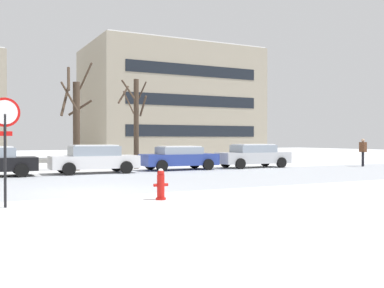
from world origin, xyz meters
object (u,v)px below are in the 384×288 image
object	(u,v)px
fire_hydrant	(161,184)
pedestrian_crossing	(363,150)
parked_car_white	(94,159)
parked_car_silver	(253,156)
parked_car_blue	(179,157)
stop_sign	(5,130)

from	to	relation	value
fire_hydrant	pedestrian_crossing	distance (m)	20.10
parked_car_white	parked_car_silver	xyz separation A→B (m)	(10.04, 0.16, -0.00)
parked_car_blue	parked_car_silver	bearing A→B (deg)	-2.17
parked_car_silver	fire_hydrant	bearing A→B (deg)	-134.82
parked_car_white	parked_car_blue	world-z (taller)	parked_car_white
parked_car_blue	pedestrian_crossing	bearing A→B (deg)	-11.28
stop_sign	parked_car_silver	world-z (taller)	stop_sign
parked_car_white	parked_car_silver	bearing A→B (deg)	0.90
fire_hydrant	parked_car_silver	bearing A→B (deg)	45.18
fire_hydrant	parked_car_silver	world-z (taller)	parked_car_silver
stop_sign	parked_car_blue	bearing A→B (deg)	46.84
stop_sign	pedestrian_crossing	xyz separation A→B (m)	(22.20, 8.39, -0.94)
fire_hydrant	stop_sign	bearing A→B (deg)	173.87
parked_car_blue	parked_car_silver	xyz separation A→B (m)	(5.02, -0.19, 0.04)
stop_sign	fire_hydrant	xyz separation A→B (m)	(4.16, -0.45, -1.53)
fire_hydrant	parked_car_white	bearing A→B (deg)	85.03
parked_car_white	pedestrian_crossing	distance (m)	17.22
parked_car_white	pedestrian_crossing	bearing A→B (deg)	-6.87
parked_car_silver	pedestrian_crossing	world-z (taller)	pedestrian_crossing
fire_hydrant	parked_car_white	world-z (taller)	parked_car_white
stop_sign	pedestrian_crossing	distance (m)	23.75
parked_car_white	parked_car_silver	distance (m)	10.04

